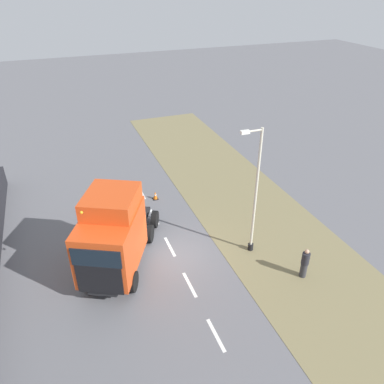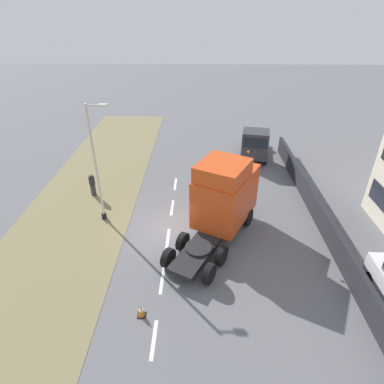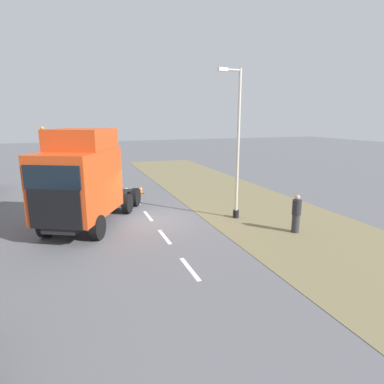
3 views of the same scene
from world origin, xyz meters
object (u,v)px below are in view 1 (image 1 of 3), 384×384
Objects in this scene: pedestrian at (305,263)px; traffic_cone_lead at (155,195)px; lamp_post at (254,199)px; lorry_cab at (113,236)px.

pedestrian is 11.10m from traffic_cone_lead.
lamp_post is at bearing 115.28° from traffic_cone_lead.
lamp_post is 4.09m from pedestrian.
pedestrian is at bearing 116.29° from traffic_cone_lead.
lorry_cab reaches higher than pedestrian.
traffic_cone_lead is at bearing -64.72° from lamp_post.
pedestrian is (-1.55, 2.82, -2.53)m from lamp_post.
lorry_cab is at bearing -23.34° from pedestrian.
lamp_post is at bearing -61.25° from pedestrian.
lamp_post is 12.40× the size of traffic_cone_lead.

